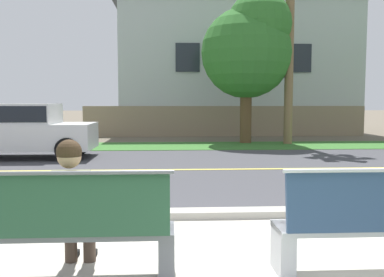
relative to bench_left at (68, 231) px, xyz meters
name	(u,v)px	position (x,y,z in m)	size (l,w,h in m)	color
ground_plane	(188,161)	(1.40, 7.66, -0.46)	(140.00, 140.00, 0.00)	#665B4C
sidewalk_pavement	(225,275)	(1.40, 0.06, -0.45)	(44.00, 3.60, 0.01)	beige
curb_edge	(206,214)	(1.40, 2.01, -0.40)	(44.00, 0.30, 0.11)	#ADA89E
street_asphalt	(191,170)	(1.40, 6.16, -0.45)	(52.00, 8.00, 0.01)	#424247
road_centre_line	(191,170)	(1.40, 6.16, -0.45)	(48.00, 0.14, 0.01)	#E0CC4C
far_verge_grass	(183,146)	(1.40, 11.62, -0.45)	(48.00, 2.80, 0.02)	#38702D
bench_left	(68,231)	(0.00, 0.00, 0.00)	(1.86, 0.48, 1.01)	slate
bench_right	(379,226)	(2.79, 0.00, 0.00)	(1.86, 0.48, 1.01)	silver
seated_person_olive	(73,202)	(0.01, 0.17, 0.22)	(0.52, 0.68, 1.25)	#47382D
car_white_near	(16,128)	(-3.40, 8.56, 0.40)	(4.30, 1.86, 1.54)	silver
shade_tree_left	(250,46)	(3.97, 12.59, 3.24)	(3.45, 3.45, 5.69)	brown
garden_wall	(226,121)	(3.52, 15.98, 0.24)	(13.00, 0.36, 1.40)	gray
house_across_street	(233,64)	(4.35, 19.18, 3.16)	(12.40, 6.91, 7.15)	#B7BCC1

